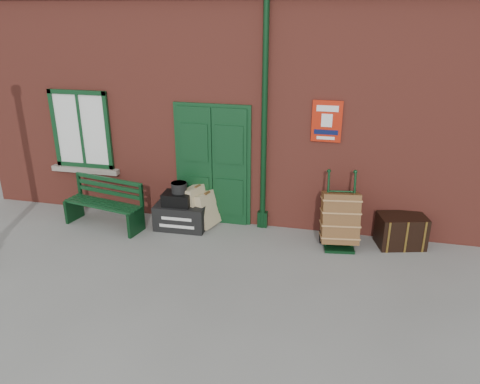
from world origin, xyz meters
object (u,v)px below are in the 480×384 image
(bench, at_px, (105,202))
(dark_trunk, at_px, (401,231))
(porter_trolley, at_px, (340,219))
(houdini_trunk, at_px, (181,216))

(bench, height_order, dark_trunk, bench)
(porter_trolley, height_order, dark_trunk, porter_trolley)
(bench, height_order, porter_trolley, porter_trolley)
(houdini_trunk, height_order, dark_trunk, dark_trunk)
(houdini_trunk, distance_m, dark_trunk, 3.90)
(houdini_trunk, bearing_deg, porter_trolley, -2.08)
(bench, distance_m, houdini_trunk, 1.43)
(dark_trunk, bearing_deg, porter_trolley, 176.84)
(bench, xyz_separation_m, houdini_trunk, (1.40, 0.19, -0.24))
(bench, xyz_separation_m, dark_trunk, (5.30, 0.40, -0.19))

